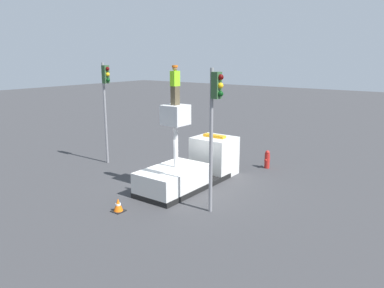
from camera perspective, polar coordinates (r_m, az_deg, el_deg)
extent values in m
plane|color=#38383A|center=(18.33, -1.11, -6.56)|extent=(120.00, 120.00, 0.00)
cube|color=black|center=(18.29, -1.11, -6.20)|extent=(5.18, 2.12, 0.24)
cube|color=silver|center=(17.47, -2.95, -5.57)|extent=(3.36, 2.06, 1.16)
cube|color=silver|center=(20.04, 3.41, -1.80)|extent=(1.82, 2.06, 2.03)
cube|color=black|center=(20.70, 4.82, -0.19)|extent=(0.03, 1.75, 0.81)
cube|color=orange|center=(19.79, 3.45, 1.22)|extent=(0.36, 1.24, 0.14)
cylinder|color=silver|center=(17.19, -2.50, -0.19)|extent=(0.22, 0.22, 2.11)
cube|color=silver|center=(16.92, -2.55, 4.45)|extent=(1.02, 1.02, 0.90)
cube|color=brown|center=(16.81, -2.58, 7.38)|extent=(0.34, 0.26, 0.84)
cube|color=#8CEA1E|center=(16.75, -2.61, 9.94)|extent=(0.40, 0.26, 0.66)
sphere|color=#9E704C|center=(16.73, -2.62, 11.46)|extent=(0.23, 0.23, 0.23)
cylinder|color=orange|center=(16.73, -2.63, 11.75)|extent=(0.26, 0.26, 0.09)
cylinder|color=gray|center=(14.71, 2.93, 0.21)|extent=(0.14, 0.14, 5.79)
cube|color=#2D512D|center=(14.26, 3.74, 8.91)|extent=(0.34, 0.28, 1.00)
sphere|color=#490707|center=(14.14, 4.40, 10.12)|extent=(0.22, 0.22, 0.22)
sphere|color=gold|center=(14.16, 4.38, 8.87)|extent=(0.22, 0.22, 0.22)
sphere|color=#083710|center=(14.19, 4.35, 7.62)|extent=(0.22, 0.22, 0.22)
cylinder|color=gray|center=(22.35, -13.08, 4.47)|extent=(0.14, 0.14, 5.86)
cube|color=#2D512D|center=(21.97, -13.03, 10.31)|extent=(0.34, 0.28, 1.00)
sphere|color=#490707|center=(21.82, -12.76, 11.12)|extent=(0.22, 0.22, 0.22)
sphere|color=gold|center=(21.83, -12.71, 10.31)|extent=(0.22, 0.22, 0.22)
sphere|color=#083710|center=(21.85, -12.67, 9.50)|extent=(0.22, 0.22, 0.22)
cylinder|color=#B2231E|center=(21.64, 11.37, -2.55)|extent=(0.29, 0.29, 0.83)
sphere|color=#B2231E|center=(21.52, 11.43, -1.29)|extent=(0.25, 0.25, 0.25)
cylinder|color=#B2231E|center=(21.44, 11.14, -2.46)|extent=(0.12, 0.12, 0.12)
cylinder|color=#B2231E|center=(21.80, 11.62, -2.22)|extent=(0.12, 0.12, 0.12)
cube|color=black|center=(15.88, -11.14, -9.98)|extent=(0.49, 0.49, 0.03)
cone|color=orange|center=(15.78, -11.19, -9.10)|extent=(0.41, 0.41, 0.56)
cylinder|color=white|center=(15.77, -11.19, -9.00)|extent=(0.21, 0.21, 0.08)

